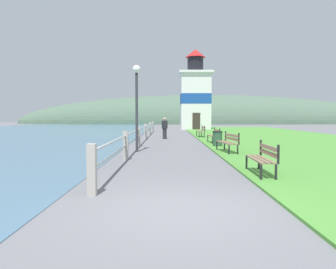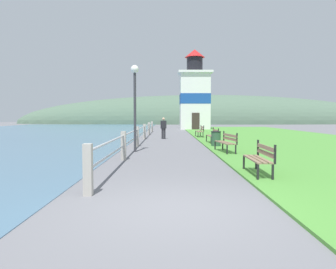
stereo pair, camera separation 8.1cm
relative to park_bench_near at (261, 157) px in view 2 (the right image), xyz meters
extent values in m
plane|color=slate|center=(-2.43, -3.22, -0.54)|extent=(160.00, 160.00, 0.00)
cube|color=#4C8E38|center=(5.46, 13.35, -0.51)|extent=(12.00, 49.69, 0.06)
cube|color=#A8A399|center=(-4.21, -2.22, 0.00)|extent=(0.18, 0.18, 1.08)
cube|color=#A8A399|center=(-4.21, 3.21, 0.00)|extent=(0.18, 0.18, 1.08)
cube|color=#A8A399|center=(-4.21, 8.65, 0.00)|extent=(0.18, 0.18, 1.08)
cube|color=#A8A399|center=(-4.21, 14.08, 0.00)|extent=(0.18, 0.18, 1.08)
cube|color=#A8A399|center=(-4.21, 19.51, 0.00)|extent=(0.18, 0.18, 1.08)
cube|color=#A8A399|center=(-4.21, 24.94, 0.00)|extent=(0.18, 0.18, 1.08)
cylinder|color=#B2B2B7|center=(-4.21, 11.36, 0.38)|extent=(0.06, 27.16, 0.06)
cylinder|color=#B2B2B7|center=(-4.21, 11.36, 0.00)|extent=(0.06, 27.16, 0.06)
cube|color=#846B51|center=(-0.24, 0.00, -0.07)|extent=(0.15, 1.73, 0.04)
cube|color=#846B51|center=(-0.09, 0.00, -0.07)|extent=(0.15, 1.73, 0.04)
cube|color=#846B51|center=(0.06, 0.00, -0.07)|extent=(0.15, 1.73, 0.04)
cube|color=#846B51|center=(0.14, 0.00, 0.25)|extent=(0.09, 1.73, 0.11)
cube|color=#846B51|center=(0.14, 0.00, 0.09)|extent=(0.09, 1.73, 0.11)
cube|color=black|center=(-0.29, -0.83, -0.31)|extent=(0.05, 0.05, 0.45)
cube|color=black|center=(-0.26, 0.84, -0.31)|extent=(0.05, 0.05, 0.45)
cube|color=black|center=(0.08, -0.84, -0.31)|extent=(0.05, 0.05, 0.45)
cube|color=black|center=(0.11, 0.83, -0.31)|extent=(0.05, 0.05, 0.45)
cube|color=black|center=(0.13, -0.84, 0.16)|extent=(0.05, 0.05, 0.49)
cube|color=black|center=(0.16, 0.83, 0.16)|extent=(0.05, 0.05, 0.49)
cube|color=#846B51|center=(-0.16, 5.52, -0.07)|extent=(0.35, 1.96, 0.04)
cube|color=#846B51|center=(-0.02, 5.54, -0.07)|extent=(0.35, 1.96, 0.04)
cube|color=#846B51|center=(0.13, 5.56, -0.07)|extent=(0.35, 1.96, 0.04)
cube|color=#846B51|center=(0.21, 5.57, 0.25)|extent=(0.29, 1.95, 0.11)
cube|color=#846B51|center=(0.21, 5.57, 0.09)|extent=(0.29, 1.95, 0.11)
cube|color=black|center=(-0.09, 4.57, -0.31)|extent=(0.06, 0.06, 0.45)
cube|color=black|center=(-0.32, 6.47, -0.31)|extent=(0.06, 0.06, 0.45)
cube|color=black|center=(0.28, 4.62, -0.31)|extent=(0.06, 0.06, 0.45)
cube|color=black|center=(0.05, 6.51, -0.31)|extent=(0.06, 0.06, 0.45)
cube|color=black|center=(0.33, 4.62, 0.16)|extent=(0.06, 0.06, 0.49)
cube|color=black|center=(0.10, 6.52, 0.16)|extent=(0.06, 0.06, 0.49)
cube|color=#846B51|center=(-0.09, 10.40, -0.07)|extent=(0.19, 1.69, 0.04)
cube|color=#846B51|center=(0.05, 10.41, -0.07)|extent=(0.19, 1.69, 0.04)
cube|color=#846B51|center=(0.20, 10.42, -0.07)|extent=(0.19, 1.69, 0.04)
cube|color=#846B51|center=(0.29, 10.42, 0.25)|extent=(0.13, 1.69, 0.11)
cube|color=#846B51|center=(0.29, 10.42, 0.09)|extent=(0.13, 1.69, 0.11)
cube|color=black|center=(-0.10, 9.59, -0.31)|extent=(0.05, 0.05, 0.45)
cube|color=black|center=(-0.17, 11.22, -0.31)|extent=(0.05, 0.05, 0.45)
cube|color=black|center=(0.27, 9.60, -0.31)|extent=(0.05, 0.05, 0.45)
cube|color=black|center=(0.20, 11.24, -0.31)|extent=(0.05, 0.05, 0.45)
cube|color=black|center=(0.32, 9.60, 0.16)|extent=(0.05, 0.05, 0.49)
cube|color=black|center=(0.25, 11.24, 0.16)|extent=(0.05, 0.05, 0.49)
cube|color=#846B51|center=(-0.31, 15.96, -0.07)|extent=(0.16, 1.71, 0.04)
cube|color=#846B51|center=(-0.16, 15.96, -0.07)|extent=(0.16, 1.71, 0.04)
cube|color=#846B51|center=(-0.02, 15.97, -0.07)|extent=(0.16, 1.71, 0.04)
cube|color=#846B51|center=(0.07, 15.97, 0.25)|extent=(0.10, 1.71, 0.11)
cube|color=#846B51|center=(0.07, 15.97, 0.09)|extent=(0.10, 1.71, 0.11)
cube|color=black|center=(-0.33, 15.13, -0.31)|extent=(0.05, 0.05, 0.45)
cube|color=black|center=(-0.37, 16.79, -0.31)|extent=(0.05, 0.05, 0.45)
cube|color=black|center=(0.04, 15.14, -0.31)|extent=(0.05, 0.05, 0.45)
cube|color=black|center=(0.00, 16.80, -0.31)|extent=(0.05, 0.05, 0.45)
cube|color=black|center=(0.09, 15.14, 0.16)|extent=(0.05, 0.05, 0.49)
cube|color=black|center=(0.05, 16.80, 0.16)|extent=(0.05, 0.05, 0.49)
cube|color=white|center=(0.68, 30.92, 2.80)|extent=(3.49, 3.49, 6.68)
cube|color=#194799|center=(0.68, 30.92, 3.14)|extent=(3.53, 3.53, 1.20)
cube|color=white|center=(0.68, 30.92, 6.27)|extent=(4.02, 4.02, 0.25)
cylinder|color=black|center=(0.68, 30.92, 7.27)|extent=(1.92, 1.92, 1.75)
cone|color=red|center=(0.68, 30.92, 8.63)|extent=(2.40, 2.40, 0.96)
cube|color=#332823|center=(0.68, 29.15, 0.46)|extent=(0.90, 0.06, 2.00)
cylinder|color=#28282D|center=(-2.94, 14.38, -0.16)|extent=(0.14, 0.14, 0.75)
cylinder|color=#28282D|center=(-2.79, 14.46, -0.16)|extent=(0.14, 0.14, 0.75)
cube|color=#232328|center=(-2.87, 14.42, 0.49)|extent=(0.43, 0.35, 0.56)
sphere|color=tan|center=(-2.87, 14.42, 0.89)|extent=(0.20, 0.20, 0.20)
cylinder|color=#2D5138|center=(0.00, 8.34, -0.14)|extent=(0.50, 0.50, 0.80)
cylinder|color=black|center=(0.00, 8.34, 0.28)|extent=(0.54, 0.54, 0.04)
cylinder|color=#333338|center=(-4.06, 6.05, 1.26)|extent=(0.12, 0.12, 3.60)
sphere|color=white|center=(-4.06, 6.05, 3.24)|extent=(0.36, 0.36, 0.36)
ellipsoid|color=#4C6651|center=(5.57, 59.91, -0.54)|extent=(80.00, 16.00, 12.00)
camera|label=1|loc=(-2.63, -8.96, 1.13)|focal=35.00mm
camera|label=2|loc=(-2.55, -8.96, 1.13)|focal=35.00mm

